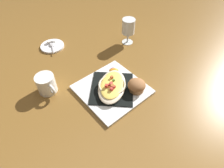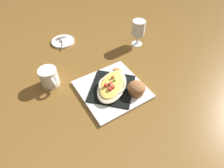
% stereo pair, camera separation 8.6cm
% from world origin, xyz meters
% --- Properties ---
extents(ground_plane, '(2.60, 2.60, 0.00)m').
position_xyz_m(ground_plane, '(0.00, 0.00, 0.00)').
color(ground_plane, brown).
extents(square_plate, '(0.28, 0.28, 0.01)m').
position_xyz_m(square_plate, '(0.00, 0.00, 0.01)').
color(square_plate, white).
rests_on(square_plate, ground_plane).
extents(folded_napkin, '(0.27, 0.27, 0.00)m').
position_xyz_m(folded_napkin, '(0.00, 0.00, 0.01)').
color(folded_napkin, black).
rests_on(folded_napkin, square_plate).
extents(gratin_dish, '(0.24, 0.22, 0.04)m').
position_xyz_m(gratin_dish, '(0.00, 0.00, 0.03)').
color(gratin_dish, beige).
rests_on(gratin_dish, folded_napkin).
extents(muffin, '(0.08, 0.08, 0.06)m').
position_xyz_m(muffin, '(-0.08, 0.08, 0.04)').
color(muffin, '#9D6A3F').
rests_on(muffin, square_plate).
extents(orange_garnish, '(0.05, 0.06, 0.02)m').
position_xyz_m(orange_garnish, '(-0.08, -0.08, 0.02)').
color(orange_garnish, '#521B60').
rests_on(orange_garnish, square_plate).
extents(coffee_mug, '(0.08, 0.11, 0.09)m').
position_xyz_m(coffee_mug, '(0.22, -0.19, 0.04)').
color(coffee_mug, white).
rests_on(coffee_mug, ground_plane).
extents(stemmed_glass, '(0.07, 0.07, 0.15)m').
position_xyz_m(stemmed_glass, '(-0.31, -0.23, 0.10)').
color(stemmed_glass, white).
rests_on(stemmed_glass, ground_plane).
extents(creamer_saucer, '(0.13, 0.13, 0.01)m').
position_xyz_m(creamer_saucer, '(0.05, -0.47, 0.01)').
color(creamer_saucer, white).
rests_on(creamer_saucer, ground_plane).
extents(spoon, '(0.05, 0.10, 0.01)m').
position_xyz_m(spoon, '(0.05, -0.47, 0.02)').
color(spoon, silver).
rests_on(spoon, creamer_saucer).
extents(creamer_cup_0, '(0.02, 0.02, 0.02)m').
position_xyz_m(creamer_cup_0, '(0.03, -0.50, 0.02)').
color(creamer_cup_0, white).
rests_on(creamer_cup_0, creamer_saucer).
extents(creamer_cup_1, '(0.02, 0.02, 0.02)m').
position_xyz_m(creamer_cup_1, '(0.05, -0.50, 0.02)').
color(creamer_cup_1, white).
rests_on(creamer_cup_1, creamer_saucer).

